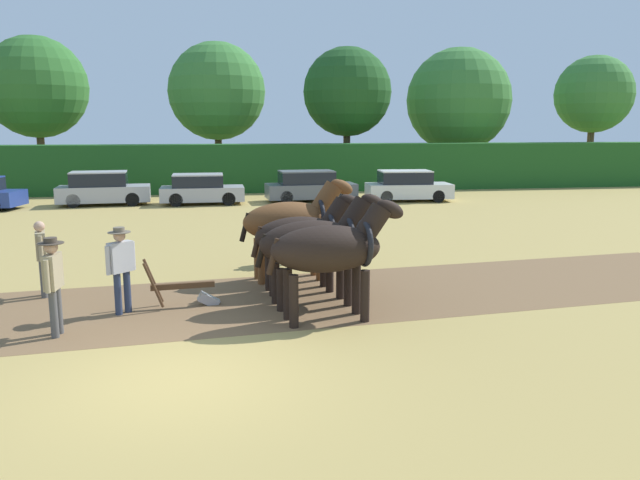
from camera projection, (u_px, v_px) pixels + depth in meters
name	position (u px, v px, depth m)	size (l,w,h in m)	color
ground_plane	(180.00, 378.00, 9.40)	(240.00, 240.00, 0.00)	#A88E4C
plowed_furrow_strip	(83.00, 314.00, 12.62)	(30.98, 4.37, 0.01)	brown
hedgerow	(205.00, 169.00, 35.13)	(60.69, 1.87, 2.71)	#1E511E
tree_center_left	(36.00, 87.00, 36.59)	(5.92, 5.92, 8.92)	brown
tree_center	(217.00, 91.00, 38.69)	(6.02, 6.02, 8.84)	#4C3823
tree_center_right	(347.00, 92.00, 38.88)	(5.52, 5.52, 8.57)	#423323
tree_right	(459.00, 100.00, 41.51)	(6.90, 6.90, 8.84)	#423323
tree_far_right	(594.00, 95.00, 41.71)	(5.12, 5.12, 8.36)	brown
draft_horse_lead_left	(332.00, 249.00, 11.97)	(2.81, 1.17, 2.42)	black
draft_horse_lead_right	(317.00, 243.00, 13.07)	(2.91, 1.24, 2.41)	black
draft_horse_trail_left	(304.00, 236.00, 14.16)	(2.68, 1.13, 2.29)	black
draft_horse_trail_right	(293.00, 221.00, 15.21)	(2.91, 1.23, 2.54)	brown
plow	(189.00, 292.00, 13.12)	(1.58, 0.50, 1.13)	#4C331E
farmer_at_plow	(121.00, 263.00, 12.46)	(0.51, 0.51, 1.77)	#28334C
farmer_beside_team	(295.00, 229.00, 17.13)	(0.31, 0.65, 1.66)	#28334C
farmer_onlooker_left	(53.00, 278.00, 11.13)	(0.46, 0.69, 1.81)	#4C4C4C
farmer_onlooker_right	(41.00, 253.00, 13.72)	(0.32, 0.66, 1.70)	#4C4C4C
parked_car_left	(103.00, 189.00, 29.67)	(4.34, 2.06, 1.60)	#A8A8B2
parked_car_center_left	(201.00, 190.00, 30.04)	(3.97, 1.80, 1.46)	#A8A8B2
parked_car_center	(310.00, 187.00, 31.16)	(4.54, 2.03, 1.53)	#565B66
parked_car_center_right	(407.00, 186.00, 31.29)	(4.30, 2.08, 1.53)	silver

